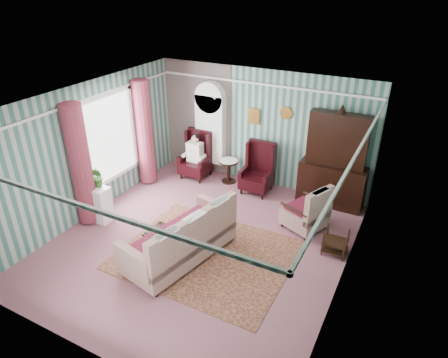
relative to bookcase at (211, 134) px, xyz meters
The scene contains 17 objects.
floor 3.34m from the bookcase, 64.58° to the right, with size 6.00×6.00×0.00m, color #884F5C.
room_shell 2.90m from the bookcase, 74.62° to the right, with size 5.53×6.02×2.91m.
bookcase is the anchor object (origin of this frame).
dresser_hutch 3.25m from the bookcase, ahead, with size 1.50×0.56×2.36m, color black.
wingback_left 0.68m from the bookcase, 122.66° to the right, with size 0.76×0.80×1.25m, color black.
wingback_right 1.63m from the bookcase, 14.57° to the right, with size 0.76×0.80×1.25m, color black.
seated_woman 0.70m from the bookcase, 122.66° to the right, with size 0.44×0.40×1.18m, color white, non-canonical shape.
round_side_table 1.07m from the bookcase, 20.27° to the right, with size 0.50×0.50×0.60m, color black.
nest_table 4.37m from the bookcase, 26.92° to the right, with size 0.45×0.38×0.54m, color black.
plant_stand 3.39m from the bookcase, 108.49° to the right, with size 0.55×0.35×0.80m, color white.
rug 3.72m from the bookcase, 62.28° to the right, with size 3.20×2.60×0.01m, color #47171A.
sofa 3.69m from the bookcase, 70.11° to the right, with size 2.25×0.93×1.10m, color beige.
floral_armchair 3.37m from the bookcase, 24.34° to the right, with size 0.86×0.89×1.10m, color beige.
coffee_table 3.61m from the bookcase, 74.35° to the right, with size 0.87×0.54×0.39m, color black.
potted_plant_a 3.48m from the bookcase, 109.08° to the right, with size 0.37×0.32×0.41m, color #2A591C.
potted_plant_b 3.23m from the bookcase, 107.66° to the right, with size 0.24×0.20×0.44m, color #1C591C.
potted_plant_c 3.27m from the bookcase, 109.68° to the right, with size 0.22×0.22×0.39m, color #21591B.
Camera 1 is at (3.45, -5.61, 4.87)m, focal length 32.00 mm.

